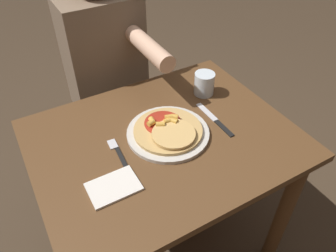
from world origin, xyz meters
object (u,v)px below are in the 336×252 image
(knife, at_px, (215,120))
(drinking_glass, at_px, (204,84))
(person_diner, at_px, (107,68))
(pizza, at_px, (169,130))
(fork, at_px, (119,154))
(dining_table, at_px, (164,163))
(plate, at_px, (168,133))

(knife, xyz_separation_m, drinking_glass, (0.06, 0.17, 0.04))
(knife, xyz_separation_m, person_diner, (-0.21, 0.57, -0.01))
(pizza, height_order, fork, pizza)
(dining_table, bearing_deg, knife, -4.04)
(dining_table, bearing_deg, fork, 179.16)
(fork, relative_size, drinking_glass, 1.88)
(fork, height_order, knife, same)
(dining_table, xyz_separation_m, plate, (0.02, 0.01, 0.14))
(pizza, height_order, person_diner, person_diner)
(fork, xyz_separation_m, drinking_glass, (0.45, 0.15, 0.04))
(plate, distance_m, pizza, 0.02)
(dining_table, height_order, drinking_glass, drinking_glass)
(fork, xyz_separation_m, person_diner, (0.18, 0.55, -0.01))
(dining_table, bearing_deg, pizza, 2.48)
(drinking_glass, bearing_deg, plate, -149.90)
(fork, distance_m, drinking_glass, 0.48)
(dining_table, distance_m, drinking_glass, 0.36)
(drinking_glass, bearing_deg, fork, -161.45)
(fork, height_order, drinking_glass, drinking_glass)
(plate, height_order, knife, plate)
(person_diner, bearing_deg, plate, -88.42)
(pizza, distance_m, drinking_glass, 0.30)
(dining_table, relative_size, fork, 5.20)
(pizza, xyz_separation_m, person_diner, (-0.02, 0.56, -0.03))
(pizza, height_order, knife, pizza)
(dining_table, relative_size, person_diner, 0.75)
(pizza, distance_m, person_diner, 0.56)
(fork, bearing_deg, person_diner, 72.14)
(plate, relative_size, person_diner, 0.24)
(plate, relative_size, knife, 1.35)
(drinking_glass, height_order, person_diner, person_diner)
(dining_table, distance_m, plate, 0.15)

